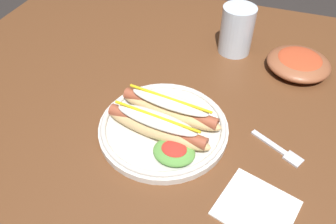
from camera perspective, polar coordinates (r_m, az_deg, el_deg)
The scene contains 6 objects.
dining_table at distance 0.90m, azimuth 7.00°, elevation 0.01°, with size 1.48×0.97×0.74m.
hot_dog_plate at distance 0.71m, azimuth -0.73°, elevation -2.06°, with size 0.28×0.28×0.08m.
fork at distance 0.73m, azimuth 18.78°, elevation -6.24°, with size 0.11×0.07×0.00m.
water_cup at distance 0.95m, azimuth 11.78°, elevation 13.67°, with size 0.09×0.09×0.13m, color silver.
side_bowl at distance 0.95m, azimuth 21.62°, elevation 7.94°, with size 0.16×0.16×0.05m.
napkin at distance 0.64m, azimuth 14.99°, elevation -15.71°, with size 0.13×0.12×0.00m, color white.
Camera 1 is at (0.11, -0.64, 1.28)m, focal length 35.33 mm.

